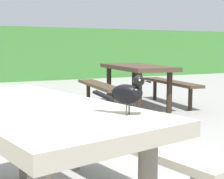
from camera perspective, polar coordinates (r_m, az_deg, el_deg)
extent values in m
cube|color=#B2A893|center=(1.97, -13.99, -3.10)|extent=(1.11, 1.92, 0.07)
cylinder|color=slate|center=(2.79, -14.60, -7.97)|extent=(0.09, 0.09, 0.67)
cube|color=#B2A893|center=(2.40, 1.87, -8.21)|extent=(0.62, 1.73, 0.05)
cylinder|color=slate|center=(2.96, -6.20, -9.70)|extent=(0.07, 0.07, 0.39)
ellipsoid|color=black|center=(1.54, 2.44, -0.78)|extent=(0.15, 0.16, 0.09)
ellipsoid|color=black|center=(1.52, 3.85, -0.62)|extent=(0.09, 0.09, 0.06)
sphere|color=black|center=(1.51, 4.52, 1.46)|extent=(0.05, 0.05, 0.05)
sphere|color=#EAE08C|center=(1.52, 5.21, 1.70)|extent=(0.01, 0.01, 0.01)
sphere|color=#EAE08C|center=(1.49, 4.65, 1.57)|extent=(0.01, 0.01, 0.01)
cone|color=black|center=(1.50, 5.97, 1.39)|extent=(0.03, 0.03, 0.02)
cube|color=black|center=(1.60, -1.47, -0.99)|extent=(0.09, 0.10, 0.04)
cylinder|color=#47423D|center=(1.56, 2.89, -3.20)|extent=(0.01, 0.01, 0.05)
cylinder|color=#47423D|center=(1.54, 2.46, -3.37)|extent=(0.01, 0.01, 0.05)
cube|color=#473828|center=(6.00, 4.14, 3.75)|extent=(0.94, 1.87, 0.07)
cylinder|color=#2E241A|center=(6.77, 3.73, 0.99)|extent=(0.09, 0.09, 0.67)
cylinder|color=#2E241A|center=(6.58, -0.51, 0.82)|extent=(0.09, 0.09, 0.67)
cylinder|color=#2E241A|center=(5.53, 9.61, -0.46)|extent=(0.09, 0.09, 0.67)
cylinder|color=#2E241A|center=(5.29, 4.59, -0.72)|extent=(0.09, 0.09, 0.67)
cube|color=#473828|center=(6.34, 9.90, 1.21)|extent=(0.45, 1.73, 0.05)
cylinder|color=#2E241A|center=(6.92, 7.21, -0.09)|extent=(0.07, 0.07, 0.39)
cylinder|color=#2E241A|center=(5.82, 13.00, -1.56)|extent=(0.07, 0.07, 0.39)
cube|color=#473828|center=(5.77, -2.24, 0.74)|extent=(0.45, 1.73, 0.05)
cylinder|color=#2E241A|center=(6.41, -3.99, -0.62)|extent=(0.07, 0.07, 0.39)
cylinder|color=#2E241A|center=(5.20, -0.07, -2.39)|extent=(0.07, 0.07, 0.39)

